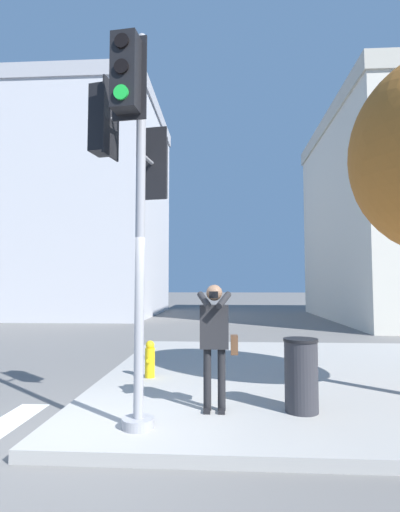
{
  "coord_description": "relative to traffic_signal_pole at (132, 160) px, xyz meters",
  "views": [
    {
      "loc": [
        1.8,
        -4.73,
        1.92
      ],
      "look_at": [
        1.48,
        0.42,
        2.27
      ],
      "focal_mm": 28.0,
      "sensor_mm": 36.0,
      "label": 1
    }
  ],
  "objects": [
    {
      "name": "fire_hydrant",
      "position": [
        -0.22,
        2.58,
        -3.02
      ],
      "size": [
        0.18,
        0.24,
        0.69
      ],
      "color": "yellow",
      "rests_on": "sidewalk_corner"
    },
    {
      "name": "ground_plane",
      "position": [
        -0.61,
        -0.25,
        -3.51
      ],
      "size": [
        160.0,
        160.0,
        0.0
      ],
      "primitive_type": "plane",
      "color": "slate"
    },
    {
      "name": "person_photographer",
      "position": [
        1.06,
        0.69,
        -2.31
      ],
      "size": [
        0.58,
        0.54,
        1.75
      ],
      "color": "black",
      "rests_on": "sidewalk_corner"
    },
    {
      "name": "sidewalk_corner",
      "position": [
        2.89,
        3.25,
        -3.44
      ],
      "size": [
        8.0,
        8.0,
        0.15
      ],
      "color": "#9E9B96",
      "rests_on": "ground_plane"
    },
    {
      "name": "trash_bin",
      "position": [
        2.25,
        0.72,
        -2.86
      ],
      "size": [
        0.48,
        0.48,
        1.0
      ],
      "color": "#2D2D33",
      "rests_on": "sidewalk_corner"
    },
    {
      "name": "building_left",
      "position": [
        -11.64,
        19.26,
        3.06
      ],
      "size": [
        17.54,
        10.76,
        13.11
      ],
      "color": "#BCBCC1",
      "rests_on": "ground_plane"
    },
    {
      "name": "traffic_signal_pole",
      "position": [
        0.0,
        0.0,
        0.0
      ],
      "size": [
        0.99,
        1.44,
        5.03
      ],
      "color": "#939399",
      "rests_on": "sidewalk_corner"
    }
  ]
}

